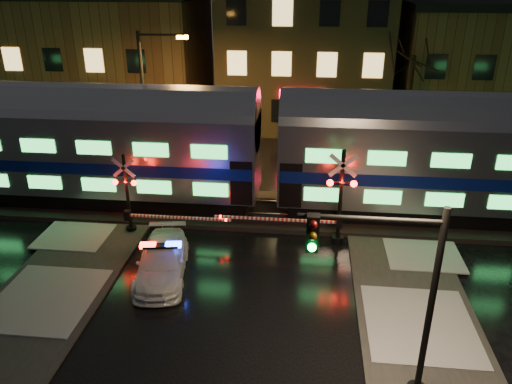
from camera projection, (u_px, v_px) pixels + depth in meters
ground at (238, 267)px, 19.90m from camera, size 120.00×120.00×0.00m
ballast at (252, 210)px, 24.40m from camera, size 90.00×4.20×0.24m
building_left at (114, 59)px, 39.39m from camera, size 14.00×10.00×9.00m
building_mid at (305, 45)px, 37.85m from camera, size 12.00×11.00×11.50m
building_right at (481, 69)px, 36.71m from camera, size 12.00×10.00×8.50m
train at (269, 147)px, 23.00m from camera, size 51.00×3.12×5.92m
police_car at (162, 261)px, 19.07m from camera, size 2.46×4.64×1.44m
crossing_signal_right at (332, 207)px, 20.92m from camera, size 6.03×0.67×4.27m
crossing_signal_left at (136, 203)px, 21.85m from camera, size 5.22×0.63×3.70m
traffic_light at (395, 302)px, 12.69m from camera, size 3.74×0.69×5.78m
streetlight at (149, 97)px, 26.81m from camera, size 2.70×0.28×8.06m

